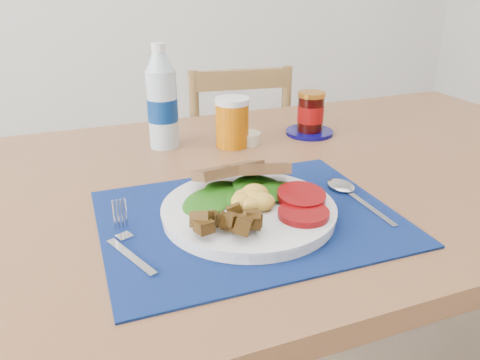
# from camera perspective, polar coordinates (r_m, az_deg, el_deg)

# --- Properties ---
(table) EXTENTS (1.40, 0.90, 0.75)m
(table) POSITION_cam_1_polar(r_m,az_deg,el_deg) (1.06, 10.21, -2.15)
(table) COLOR brown
(table) RESTS_ON ground
(chair_far) EXTENTS (0.43, 0.41, 1.02)m
(chair_far) POSITION_cam_1_polar(r_m,az_deg,el_deg) (1.75, -0.59, 3.87)
(chair_far) COLOR brown
(chair_far) RESTS_ON ground
(placemat) EXTENTS (0.49, 0.39, 0.00)m
(placemat) POSITION_cam_1_polar(r_m,az_deg,el_deg) (0.79, 1.06, -4.56)
(placemat) COLOR black
(placemat) RESTS_ON table
(breakfast_plate) EXTENTS (0.29, 0.29, 0.07)m
(breakfast_plate) POSITION_cam_1_polar(r_m,az_deg,el_deg) (0.77, 0.80, -3.34)
(breakfast_plate) COLOR silver
(breakfast_plate) RESTS_ON placemat
(fork) EXTENTS (0.06, 0.17, 0.00)m
(fork) POSITION_cam_1_polar(r_m,az_deg,el_deg) (0.73, -13.64, -7.55)
(fork) COLOR #B2B5BA
(fork) RESTS_ON placemat
(spoon) EXTENTS (0.05, 0.19, 0.01)m
(spoon) POSITION_cam_1_polar(r_m,az_deg,el_deg) (0.88, 13.18, -1.56)
(spoon) COLOR #B2B5BA
(spoon) RESTS_ON placemat
(water_bottle) EXTENTS (0.07, 0.07, 0.24)m
(water_bottle) POSITION_cam_1_polar(r_m,az_deg,el_deg) (1.10, -9.47, 9.27)
(water_bottle) COLOR #ADBFCC
(water_bottle) RESTS_ON table
(juice_glass) EXTENTS (0.08, 0.08, 0.11)m
(juice_glass) POSITION_cam_1_polar(r_m,az_deg,el_deg) (1.10, -0.96, 6.89)
(juice_glass) COLOR #B25904
(juice_glass) RESTS_ON table
(ramekin) EXTENTS (0.06, 0.06, 0.03)m
(ramekin) POSITION_cam_1_polar(r_m,az_deg,el_deg) (1.13, 1.10, 5.11)
(ramekin) COLOR #BEB08B
(ramekin) RESTS_ON table
(jam_on_saucer) EXTENTS (0.12, 0.12, 0.11)m
(jam_on_saucer) POSITION_cam_1_polar(r_m,az_deg,el_deg) (1.20, 8.57, 7.75)
(jam_on_saucer) COLOR #080554
(jam_on_saucer) RESTS_ON table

